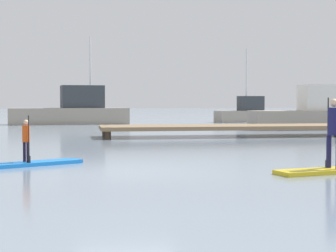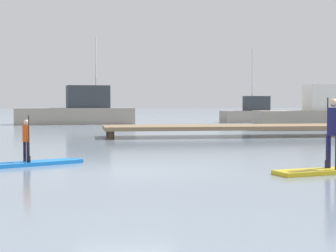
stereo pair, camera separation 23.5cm
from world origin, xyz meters
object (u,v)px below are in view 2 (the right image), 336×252
(fishing_boat_green_midground, at_px, (78,110))
(motor_boat_small_navy, at_px, (258,113))
(paddler_adult, at_px, (333,129))
(paddleboard_near, at_px, (27,164))
(fishing_boat_white_large, at_px, (328,113))
(paddler_child_solo, at_px, (26,138))

(fishing_boat_green_midground, xyz_separation_m, motor_boat_small_navy, (14.55, 1.93, -0.31))
(paddler_adult, distance_m, motor_boat_small_navy, 33.13)
(paddleboard_near, distance_m, fishing_boat_white_large, 23.69)
(paddler_adult, height_order, fishing_boat_green_midground, fishing_boat_green_midground)
(fishing_boat_white_large, bearing_deg, paddler_child_solo, -133.38)
(paddler_adult, xyz_separation_m, motor_boat_small_navy, (8.27, 32.08, -0.34))
(fishing_boat_green_midground, distance_m, motor_boat_small_navy, 14.68)
(paddleboard_near, xyz_separation_m, paddler_adult, (7.40, -2.64, 1.01))
(paddler_adult, relative_size, fishing_boat_white_large, 0.20)
(fishing_boat_white_large, bearing_deg, paddleboard_near, -133.41)
(paddler_child_solo, xyz_separation_m, fishing_boat_white_large, (16.26, 17.21, 0.25))
(fishing_boat_white_large, distance_m, motor_boat_small_navy, 12.26)
(paddleboard_near, height_order, motor_boat_small_navy, motor_boat_small_navy)
(paddleboard_near, height_order, paddler_child_solo, paddler_child_solo)
(paddleboard_near, relative_size, motor_boat_small_navy, 0.47)
(paddler_adult, relative_size, fishing_boat_green_midground, 0.19)
(paddler_child_solo, height_order, motor_boat_small_navy, motor_boat_small_navy)
(paddler_child_solo, xyz_separation_m, fishing_boat_green_midground, (1.11, 27.53, 0.29))
(paddler_child_solo, relative_size, fishing_boat_green_midground, 0.14)
(fishing_boat_green_midground, height_order, motor_boat_small_navy, fishing_boat_green_midground)
(paddler_child_solo, height_order, paddler_adult, paddler_adult)
(paddler_child_solo, bearing_deg, fishing_boat_green_midground, 87.68)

